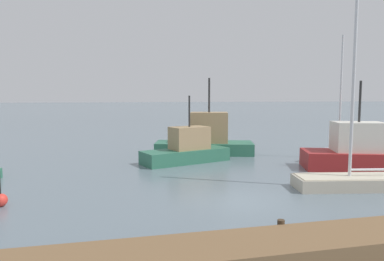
{
  "coord_description": "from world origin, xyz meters",
  "views": [
    {
      "loc": [
        -5.3,
        -14.57,
        4.69
      ],
      "look_at": [
        0.0,
        8.79,
        2.38
      ],
      "focal_mm": 32.76,
      "sensor_mm": 36.0,
      "label": 1
    }
  ],
  "objects_px": {
    "sailboat_2": "(335,153)",
    "channel_buoy_1": "(1,200)",
    "fishing_boat_2": "(206,139)",
    "fishing_boat_0": "(187,149)",
    "fishing_boat_1": "(362,152)",
    "sailboat_0": "(359,178)"
  },
  "relations": [
    {
      "from": "sailboat_2",
      "to": "channel_buoy_1",
      "type": "height_order",
      "value": "sailboat_2"
    },
    {
      "from": "sailboat_2",
      "to": "fishing_boat_2",
      "type": "height_order",
      "value": "sailboat_2"
    },
    {
      "from": "sailboat_2",
      "to": "fishing_boat_0",
      "type": "distance_m",
      "value": 11.2
    },
    {
      "from": "fishing_boat_0",
      "to": "channel_buoy_1",
      "type": "relative_size",
      "value": 4.31
    },
    {
      "from": "fishing_boat_2",
      "to": "channel_buoy_1",
      "type": "xyz_separation_m",
      "value": [
        -12.24,
        -11.55,
        -0.92
      ]
    },
    {
      "from": "fishing_boat_0",
      "to": "fishing_boat_2",
      "type": "distance_m",
      "value": 4.05
    },
    {
      "from": "fishing_boat_1",
      "to": "fishing_boat_2",
      "type": "distance_m",
      "value": 11.61
    },
    {
      "from": "fishing_boat_2",
      "to": "channel_buoy_1",
      "type": "height_order",
      "value": "fishing_boat_2"
    },
    {
      "from": "fishing_boat_1",
      "to": "fishing_boat_2",
      "type": "height_order",
      "value": "fishing_boat_2"
    },
    {
      "from": "channel_buoy_1",
      "to": "fishing_boat_0",
      "type": "bearing_deg",
      "value": 39.75
    },
    {
      "from": "fishing_boat_1",
      "to": "fishing_boat_2",
      "type": "relative_size",
      "value": 0.96
    },
    {
      "from": "fishing_boat_0",
      "to": "channel_buoy_1",
      "type": "distance_m",
      "value": 12.91
    },
    {
      "from": "sailboat_0",
      "to": "fishing_boat_2",
      "type": "distance_m",
      "value": 13.29
    },
    {
      "from": "fishing_boat_0",
      "to": "fishing_boat_1",
      "type": "height_order",
      "value": "fishing_boat_1"
    },
    {
      "from": "sailboat_0",
      "to": "sailboat_2",
      "type": "xyz_separation_m",
      "value": [
        4.03,
        7.82,
        -0.09
      ]
    },
    {
      "from": "sailboat_2",
      "to": "channel_buoy_1",
      "type": "distance_m",
      "value": 22.16
    },
    {
      "from": "sailboat_2",
      "to": "fishing_boat_0",
      "type": "bearing_deg",
      "value": 154.02
    },
    {
      "from": "fishing_boat_1",
      "to": "fishing_boat_0",
      "type": "bearing_deg",
      "value": -6.14
    },
    {
      "from": "sailboat_0",
      "to": "fishing_boat_0",
      "type": "height_order",
      "value": "sailboat_0"
    },
    {
      "from": "sailboat_2",
      "to": "fishing_boat_0",
      "type": "height_order",
      "value": "sailboat_2"
    },
    {
      "from": "sailboat_2",
      "to": "fishing_boat_1",
      "type": "distance_m",
      "value": 3.67
    },
    {
      "from": "sailboat_0",
      "to": "fishing_boat_0",
      "type": "bearing_deg",
      "value": -41.82
    }
  ]
}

